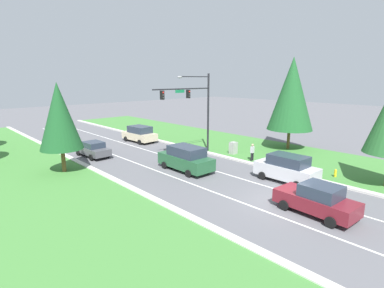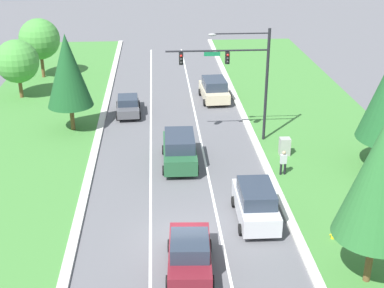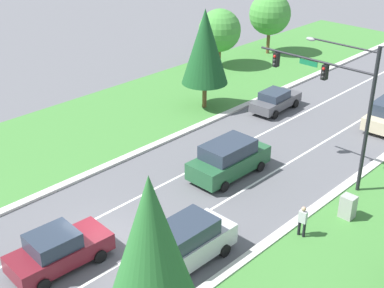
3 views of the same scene
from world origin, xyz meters
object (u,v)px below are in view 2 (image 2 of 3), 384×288
at_px(traffic_signal_mast, 239,69).
at_px(oak_near_left_tree, 17,61).
at_px(graphite_sedan, 128,105).
at_px(utility_cabinet, 285,147).
at_px(silver_suv, 256,203).
at_px(conifer_mid_left_tree, 68,71).
at_px(conifer_far_right_tree, 383,174).
at_px(burgundy_sedan, 190,253).
at_px(pedestrian, 283,162).
at_px(fire_hydrant, 333,234).
at_px(oak_far_left_tree, 39,39).
at_px(champagne_suv, 214,89).
at_px(forest_suv, 180,149).

distance_m(traffic_signal_mast, oak_near_left_tree, 20.72).
distance_m(graphite_sedan, utility_cabinet, 14.02).
height_order(silver_suv, conifer_mid_left_tree, conifer_mid_left_tree).
bearing_deg(oak_near_left_tree, conifer_far_right_tree, -52.09).
distance_m(burgundy_sedan, silver_suv, 5.56).
height_order(graphite_sedan, conifer_mid_left_tree, conifer_mid_left_tree).
bearing_deg(conifer_far_right_tree, pedestrian, 97.53).
xyz_separation_m(utility_cabinet, oak_near_left_tree, (-20.41, 13.55, 2.68)).
height_order(fire_hydrant, oak_near_left_tree, oak_near_left_tree).
bearing_deg(oak_near_left_tree, burgundy_sedan, -62.67).
relative_size(pedestrian, oak_near_left_tree, 0.33).
distance_m(silver_suv, utility_cabinet, 8.66).
relative_size(utility_cabinet, oak_far_left_tree, 0.22).
distance_m(oak_near_left_tree, conifer_far_right_tree, 34.31).
xyz_separation_m(champagne_suv, silver_suv, (0.08, -19.77, 0.05)).
bearing_deg(graphite_sedan, silver_suv, -68.88).
bearing_deg(graphite_sedan, burgundy_sedan, -82.77).
relative_size(oak_far_left_tree, conifer_mid_left_tree, 0.79).
bearing_deg(oak_far_left_tree, fire_hydrant, -56.51).
bearing_deg(conifer_mid_left_tree, pedestrian, -31.12).
relative_size(traffic_signal_mast, oak_near_left_tree, 1.56).
distance_m(graphite_sedan, silver_suv, 18.40).
height_order(utility_cabinet, pedestrian, pedestrian).
bearing_deg(forest_suv, traffic_signal_mast, 40.10).
height_order(silver_suv, oak_far_left_tree, oak_far_left_tree).
height_order(traffic_signal_mast, utility_cabinet, traffic_signal_mast).
height_order(champagne_suv, graphite_sedan, champagne_suv).
bearing_deg(oak_far_left_tree, oak_near_left_tree, -97.05).
xyz_separation_m(champagne_suv, oak_far_left_tree, (-16.14, 7.98, 2.88)).
xyz_separation_m(burgundy_sedan, fire_hydrant, (7.34, 1.91, -0.53)).
bearing_deg(conifer_mid_left_tree, forest_suv, -39.42).
height_order(utility_cabinet, oak_near_left_tree, oak_near_left_tree).
xyz_separation_m(pedestrian, oak_near_left_tree, (-19.64, 16.45, 2.38)).
bearing_deg(silver_suv, forest_suv, 117.84).
height_order(burgundy_sedan, conifer_far_right_tree, conifer_far_right_tree).
bearing_deg(utility_cabinet, conifer_mid_left_tree, 159.32).
height_order(forest_suv, conifer_far_right_tree, conifer_far_right_tree).
bearing_deg(oak_far_left_tree, champagne_suv, -26.31).
relative_size(champagne_suv, forest_suv, 0.93).
height_order(graphite_sedan, oak_near_left_tree, oak_near_left_tree).
relative_size(pedestrian, oak_far_left_tree, 0.29).
bearing_deg(champagne_suv, graphite_sedan, -161.45).
bearing_deg(utility_cabinet, champagne_suv, 106.51).
xyz_separation_m(graphite_sedan, forest_suv, (3.73, -9.64, 0.28)).
xyz_separation_m(traffic_signal_mast, fire_hydrant, (3.00, -12.86, -5.00)).
bearing_deg(traffic_signal_mast, oak_near_left_tree, 148.38).
bearing_deg(fire_hydrant, silver_suv, 148.76).
xyz_separation_m(silver_suv, utility_cabinet, (3.42, 7.95, -0.39)).
bearing_deg(conifer_mid_left_tree, silver_suv, -49.85).
relative_size(burgundy_sedan, oak_near_left_tree, 0.88).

